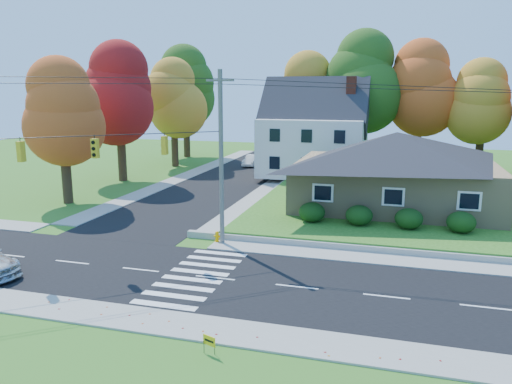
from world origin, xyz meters
TOP-DOWN VIEW (x-y plane):
  - ground at (0.00, 0.00)m, footprint 120.00×120.00m
  - road_main at (0.00, 0.00)m, footprint 90.00×8.00m
  - road_cross at (-8.00, 26.00)m, footprint 8.00×44.00m
  - sidewalk_north at (0.00, 5.00)m, footprint 90.00×2.00m
  - sidewalk_south at (0.00, -5.00)m, footprint 90.00×2.00m
  - lawn at (13.00, 21.00)m, footprint 30.00×30.00m
  - ranch_house at (8.00, 16.00)m, footprint 14.60×10.60m
  - colonial_house at (0.04, 28.00)m, footprint 10.40×8.40m
  - hedge_row at (7.50, 9.80)m, footprint 10.70×1.70m
  - traffic_infrastructure at (-0.15, 1.35)m, footprint 38.10×10.66m
  - tree_lot_0 at (-2.00, 34.00)m, footprint 6.72×6.72m
  - tree_lot_1 at (4.00, 33.00)m, footprint 7.84×7.84m
  - tree_lot_2 at (10.00, 34.00)m, footprint 7.28×7.28m
  - tree_lot_3 at (16.00, 33.00)m, footprint 6.16×6.16m
  - tree_west_0 at (-17.00, 12.00)m, footprint 6.16×6.16m
  - tree_west_1 at (-18.00, 22.00)m, footprint 7.28×7.28m
  - tree_west_2 at (-17.00, 32.00)m, footprint 6.72×6.72m
  - tree_west_3 at (-19.00, 40.00)m, footprint 7.84×7.84m
  - white_car at (-8.38, 34.68)m, footprint 1.44×3.89m
  - fire_hydrant at (-1.89, 5.37)m, footprint 0.39×0.31m
  - yard_sign at (2.27, -6.61)m, footprint 0.51×0.21m

SIDE VIEW (x-z plane):
  - ground at x=0.00m, z-range 0.00..0.00m
  - road_main at x=0.00m, z-range 0.00..0.02m
  - road_cross at x=-8.00m, z-range 0.00..0.02m
  - sidewalk_north at x=0.00m, z-range 0.00..0.08m
  - sidewalk_south at x=0.00m, z-range 0.00..0.08m
  - lawn at x=13.00m, z-range 0.00..0.50m
  - fire_hydrant at x=-1.89m, z-range -0.02..0.68m
  - yard_sign at x=2.27m, z-range 0.14..0.81m
  - white_car at x=-8.38m, z-range 0.02..1.29m
  - hedge_row at x=7.50m, z-range 0.50..1.77m
  - ranch_house at x=8.00m, z-range 0.57..5.97m
  - colonial_house at x=0.04m, z-range -0.22..9.38m
  - traffic_infrastructure at x=-0.15m, z-range 0.15..10.15m
  - tree_west_0 at x=-17.00m, z-range 1.42..12.89m
  - tree_lot_3 at x=16.00m, z-range 1.92..13.39m
  - tree_west_2 at x=-17.00m, z-range 1.55..14.06m
  - tree_lot_0 at x=-2.00m, z-range 2.05..14.56m
  - tree_west_1 at x=-18.00m, z-range 1.68..15.24m
  - tree_lot_2 at x=10.00m, z-range 2.18..15.74m
  - tree_west_3 at x=-19.00m, z-range 1.81..16.41m
  - tree_lot_1 at x=4.00m, z-range 2.31..16.91m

